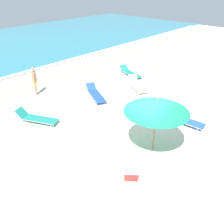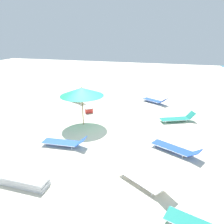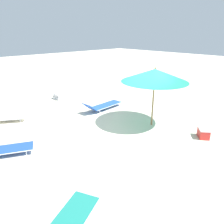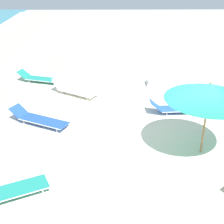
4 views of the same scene
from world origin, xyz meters
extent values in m
cube|color=beige|center=(0.00, 0.00, -0.08)|extent=(60.00, 60.00, 0.16)
cube|color=#B3A68B|center=(-6.72, 5.91, 0.00)|extent=(2.71, 1.43, 0.00)
cylinder|color=olive|center=(-0.36, -0.81, 1.03)|extent=(0.06, 0.06, 2.06)
cone|color=#1E936B|center=(-0.36, -0.81, 2.06)|extent=(2.58, 2.58, 0.49)
cylinder|color=#166E50|center=(-0.36, -0.81, 1.83)|extent=(2.51, 2.51, 0.01)
sphere|color=olive|center=(-0.36, -0.81, 2.33)|extent=(0.07, 0.07, 0.07)
cube|color=white|center=(5.48, -0.65, 0.06)|extent=(0.61, 1.80, 0.03)
cube|color=silver|center=(5.48, -0.65, 0.03)|extent=(0.63, 1.84, 0.04)
cube|color=white|center=(5.48, -0.67, 0.14)|extent=(0.61, 1.80, 0.03)
cube|color=silver|center=(5.48, -0.67, 0.11)|extent=(0.63, 1.84, 0.04)
cube|color=white|center=(5.48, -0.71, 0.23)|extent=(0.61, 1.80, 0.03)
cube|color=silver|center=(5.48, -0.71, 0.20)|extent=(0.63, 1.84, 0.04)
cube|color=white|center=(5.48, -0.68, 0.31)|extent=(0.61, 1.80, 0.03)
cube|color=silver|center=(5.48, -0.68, 0.28)|extent=(0.63, 1.84, 0.04)
cube|color=blue|center=(1.47, 4.46, 0.17)|extent=(1.36, 1.94, 0.03)
cylinder|color=silver|center=(1.20, 4.60, 0.17)|extent=(0.85, 1.69, 0.03)
cylinder|color=silver|center=(1.74, 4.33, 0.17)|extent=(0.85, 1.69, 0.03)
cube|color=blue|center=(1.98, 5.50, 0.34)|extent=(0.72, 0.67, 0.35)
cylinder|color=silver|center=(0.92, 3.92, 0.08)|extent=(0.03, 0.03, 0.16)
cylinder|color=silver|center=(1.38, 3.70, 0.08)|extent=(0.03, 0.03, 0.16)
cylinder|color=silver|center=(1.57, 5.23, 0.08)|extent=(0.03, 0.03, 0.16)
cylinder|color=silver|center=(2.02, 5.00, 0.08)|extent=(0.03, 0.03, 0.16)
cube|color=blue|center=(-6.04, 2.79, 0.17)|extent=(1.37, 1.73, 0.03)
cylinder|color=silver|center=(-6.30, 2.95, 0.17)|extent=(0.88, 1.44, 0.03)
cylinder|color=silver|center=(-5.79, 2.64, 0.17)|extent=(0.88, 1.44, 0.03)
cube|color=blue|center=(-5.51, 3.68, 0.36)|extent=(0.72, 0.67, 0.39)
cylinder|color=silver|center=(-6.60, 2.37, 0.08)|extent=(0.03, 0.03, 0.16)
cylinder|color=silver|center=(-6.16, 2.11, 0.08)|extent=(0.03, 0.03, 0.16)
cylinder|color=silver|center=(-5.93, 3.48, 0.08)|extent=(0.03, 0.03, 0.16)
cylinder|color=silver|center=(-5.49, 3.22, 0.08)|extent=(0.03, 0.03, 0.16)
cube|color=blue|center=(2.45, -0.84, 0.17)|extent=(0.71, 1.82, 0.03)
cylinder|color=silver|center=(2.15, -0.86, 0.17)|extent=(0.14, 1.78, 0.03)
cylinder|color=silver|center=(2.75, -0.82, 0.17)|extent=(0.14, 1.78, 0.03)
cube|color=blue|center=(2.38, 0.26, 0.35)|extent=(0.60, 0.48, 0.37)
cylinder|color=silver|center=(2.24, -1.55, 0.08)|extent=(0.03, 0.03, 0.16)
cylinder|color=silver|center=(2.75, -1.52, 0.08)|extent=(0.03, 0.03, 0.16)
cylinder|color=silver|center=(2.15, -0.16, 0.08)|extent=(0.03, 0.03, 0.16)
cylinder|color=silver|center=(2.66, -0.13, 0.08)|extent=(0.03, 0.03, 0.16)
cube|color=white|center=(4.22, 3.46, 0.17)|extent=(1.46, 1.84, 0.03)
cylinder|color=silver|center=(3.96, 3.62, 0.17)|extent=(0.97, 1.54, 0.03)
cylinder|color=silver|center=(4.47, 3.31, 0.17)|extent=(0.97, 1.54, 0.03)
cube|color=white|center=(4.78, 4.37, 0.40)|extent=(0.67, 0.60, 0.46)
cylinder|color=silver|center=(3.63, 3.00, 0.08)|extent=(0.03, 0.03, 0.16)
cylinder|color=silver|center=(4.07, 2.73, 0.08)|extent=(0.03, 0.03, 0.16)
cylinder|color=silver|center=(4.37, 4.19, 0.08)|extent=(0.03, 0.03, 0.16)
cylinder|color=silver|center=(4.81, 3.92, 0.08)|extent=(0.03, 0.03, 0.16)
cylinder|color=silver|center=(5.58, 5.37, 0.17)|extent=(0.54, 1.67, 0.03)
cylinder|color=silver|center=(5.42, 4.71, 0.08)|extent=(0.03, 0.03, 0.16)
cylinder|color=silver|center=(5.91, 4.56, 0.08)|extent=(0.03, 0.03, 0.16)
cube|color=white|center=(-4.63, -3.49, 0.17)|extent=(1.28, 1.77, 0.03)
cylinder|color=silver|center=(-4.90, -3.36, 0.17)|extent=(0.77, 1.52, 0.03)
cylinder|color=silver|center=(-4.36, -3.63, 0.17)|extent=(0.77, 1.52, 0.03)
cube|color=white|center=(-4.16, -2.53, 0.32)|extent=(0.73, 0.69, 0.32)
cylinder|color=silver|center=(-5.15, -3.97, 0.08)|extent=(0.03, 0.03, 0.16)
cylinder|color=silver|center=(-4.70, -4.19, 0.08)|extent=(0.03, 0.03, 0.16)
cylinder|color=silver|center=(-4.57, -2.79, 0.08)|extent=(0.03, 0.03, 0.16)
cylinder|color=silver|center=(-4.11, -3.02, 0.08)|extent=(0.03, 0.03, 0.16)
cube|color=#1E8475|center=(-2.33, 4.56, 0.17)|extent=(1.30, 1.87, 0.03)
cylinder|color=silver|center=(-2.60, 4.43, 0.17)|extent=(0.78, 1.63, 0.03)
cylinder|color=silver|center=(-2.06, 4.69, 0.17)|extent=(0.78, 1.63, 0.03)
cube|color=#1E8475|center=(-2.79, 5.54, 0.37)|extent=(0.69, 0.61, 0.42)
cylinder|color=silver|center=(-2.27, 3.82, 0.08)|extent=(0.03, 0.03, 0.16)
cylinder|color=silver|center=(-1.81, 4.04, 0.08)|extent=(0.03, 0.03, 0.16)
cylinder|color=silver|center=(-2.85, 5.08, 0.08)|extent=(0.03, 0.03, 0.16)
cylinder|color=silver|center=(-2.39, 5.30, 0.08)|extent=(0.03, 0.03, 0.16)
cube|color=red|center=(-2.35, -1.22, 0.16)|extent=(0.57, 0.59, 0.32)
cube|color=white|center=(-2.35, -1.22, 0.35)|extent=(0.59, 0.61, 0.05)
camera|label=1|loc=(-7.80, -5.32, 6.46)|focal=40.00mm
camera|label=2|loc=(11.04, 4.29, 5.31)|focal=35.00mm
camera|label=3|loc=(-5.18, 6.09, 3.64)|focal=35.00mm
camera|label=4|loc=(-8.62, 2.10, 5.50)|focal=50.00mm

